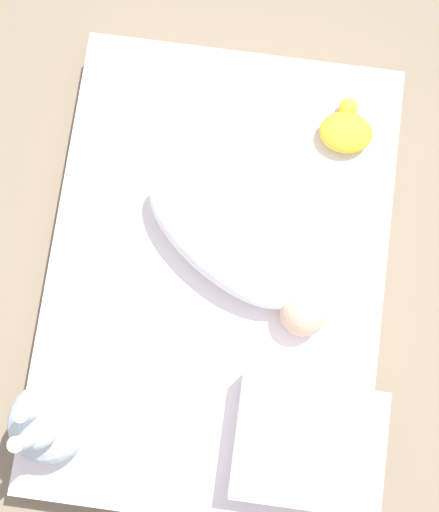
{
  "coord_description": "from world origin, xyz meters",
  "views": [
    {
      "loc": [
        -0.27,
        -0.04,
        1.93
      ],
      "look_at": [
        0.04,
        -0.0,
        0.18
      ],
      "focal_mm": 50.0,
      "sensor_mm": 36.0,
      "label": 1
    }
  ],
  "objects_px": {
    "bunny_plush": "(47,423)",
    "turtle_plush": "(346,130)",
    "swaddled_baby": "(232,250)",
    "pillow": "(308,444)"
  },
  "relations": [
    {
      "from": "bunny_plush",
      "to": "turtle_plush",
      "type": "height_order",
      "value": "bunny_plush"
    },
    {
      "from": "swaddled_baby",
      "to": "bunny_plush",
      "type": "distance_m",
      "value": 0.6
    },
    {
      "from": "turtle_plush",
      "to": "pillow",
      "type": "bearing_deg",
      "value": 179.08
    },
    {
      "from": "swaddled_baby",
      "to": "pillow",
      "type": "distance_m",
      "value": 0.5
    },
    {
      "from": "swaddled_baby",
      "to": "turtle_plush",
      "type": "bearing_deg",
      "value": 89.09
    },
    {
      "from": "swaddled_baby",
      "to": "turtle_plush",
      "type": "distance_m",
      "value": 0.44
    },
    {
      "from": "swaddled_baby",
      "to": "pillow",
      "type": "relative_size",
      "value": 1.51
    },
    {
      "from": "pillow",
      "to": "turtle_plush",
      "type": "xyz_separation_m",
      "value": [
        0.8,
        -0.01,
        -0.02
      ]
    },
    {
      "from": "swaddled_baby",
      "to": "turtle_plush",
      "type": "height_order",
      "value": "swaddled_baby"
    },
    {
      "from": "turtle_plush",
      "to": "swaddled_baby",
      "type": "bearing_deg",
      "value": 145.11
    }
  ]
}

